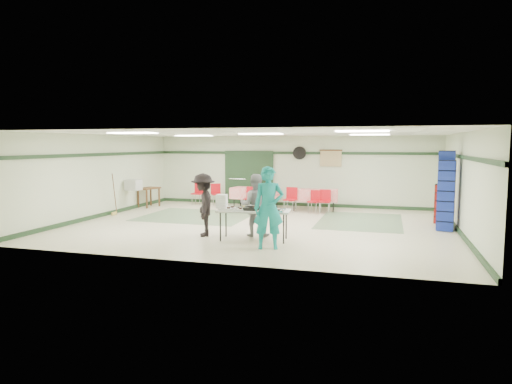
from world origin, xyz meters
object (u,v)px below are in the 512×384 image
(crate_stack_blue_b, at_px, (446,190))
(chair_loose_a, at_px, (216,192))
(volunteer_teal, at_px, (269,208))
(office_printer, at_px, (133,185))
(volunteer_grey, at_px, (255,205))
(crate_stack_blue_a, at_px, (446,196))
(volunteer_dark, at_px, (203,205))
(printer_table, at_px, (149,190))
(chair_b, at_px, (291,197))
(chair_a, at_px, (315,199))
(broom, at_px, (115,194))
(serving_table, at_px, (254,212))
(chair_d, at_px, (251,196))
(chair_loose_b, at_px, (198,191))
(dining_table_b, at_px, (255,193))
(crate_stack_red, at_px, (441,204))
(dining_table_a, at_px, (314,195))
(chair_c, at_px, (325,199))

(crate_stack_blue_b, bearing_deg, chair_loose_a, 158.84)
(volunteer_teal, height_order, office_printer, volunteer_teal)
(volunteer_grey, height_order, crate_stack_blue_a, crate_stack_blue_a)
(volunteer_dark, xyz_separation_m, office_printer, (-4.16, 3.48, 0.12))
(volunteer_grey, height_order, printer_table, volunteer_grey)
(volunteer_grey, relative_size, chair_b, 1.87)
(chair_a, distance_m, office_printer, 6.47)
(chair_b, height_order, broom, broom)
(chair_b, xyz_separation_m, crate_stack_blue_b, (4.83, -2.08, 0.57))
(serving_table, distance_m, volunteer_teal, 1.02)
(chair_d, relative_size, chair_loose_b, 0.96)
(chair_a, xyz_separation_m, crate_stack_blue_a, (3.98, -2.23, 0.50))
(volunteer_dark, bearing_deg, dining_table_b, 156.72)
(crate_stack_red, bearing_deg, printer_table, 175.83)
(serving_table, bearing_deg, dining_table_a, 77.01)
(volunteer_grey, relative_size, crate_stack_blue_a, 0.83)
(chair_c, height_order, chair_loose_a, chair_loose_a)
(chair_d, bearing_deg, chair_c, 1.70)
(serving_table, relative_size, volunteer_dark, 1.15)
(dining_table_b, bearing_deg, chair_a, -8.60)
(volunteer_teal, distance_m, printer_table, 8.24)
(dining_table_b, bearing_deg, volunteer_dark, -82.99)
(chair_d, xyz_separation_m, chair_loose_b, (-2.42, 0.85, 0.02))
(dining_table_a, bearing_deg, crate_stack_blue_a, -39.41)
(volunteer_grey, xyz_separation_m, printer_table, (-5.45, 4.18, -0.18))
(chair_d, xyz_separation_m, chair_loose_a, (-1.75, 1.04, -0.01))
(chair_loose_b, relative_size, office_printer, 1.82)
(chair_d, bearing_deg, dining_table_b, 91.07)
(chair_loose_a, distance_m, broom, 4.14)
(chair_loose_a, distance_m, printer_table, 2.60)
(volunteer_grey, relative_size, chair_loose_b, 1.83)
(crate_stack_red, bearing_deg, broom, -172.43)
(volunteer_grey, bearing_deg, printer_table, -46.41)
(serving_table, relative_size, chair_loose_b, 2.12)
(volunteer_grey, distance_m, volunteer_dark, 1.35)
(volunteer_grey, height_order, chair_a, volunteer_grey)
(printer_table, bearing_deg, chair_b, 16.27)
(volunteer_grey, bearing_deg, broom, -29.26)
(serving_table, bearing_deg, volunteer_grey, 96.23)
(chair_loose_a, xyz_separation_m, crate_stack_blue_a, (8.05, -3.28, 0.47))
(crate_stack_blue_a, relative_size, broom, 1.40)
(volunteer_dark, xyz_separation_m, chair_b, (1.31, 4.80, -0.29))
(crate_stack_red, bearing_deg, dining_table_b, 165.95)
(printer_table, bearing_deg, chair_c, 15.74)
(chair_d, xyz_separation_m, broom, (-4.07, -2.39, 0.21))
(chair_loose_b, distance_m, crate_stack_blue_a, 9.27)
(volunteer_teal, xyz_separation_m, broom, (-6.23, 3.34, -0.22))
(crate_stack_blue_a, bearing_deg, printer_table, 169.10)
(chair_a, bearing_deg, chair_loose_b, -176.80)
(volunteer_grey, relative_size, crate_stack_red, 1.37)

